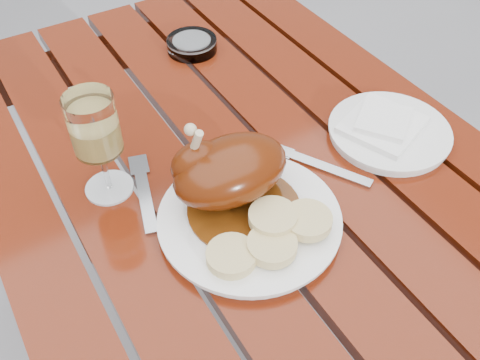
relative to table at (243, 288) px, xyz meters
name	(u,v)px	position (x,y,z in m)	size (l,w,h in m)	color
table	(243,288)	(0.00, 0.00, 0.00)	(0.80, 1.20, 0.75)	maroon
dinner_plate	(249,220)	(-0.06, -0.11, 0.38)	(0.27, 0.27, 0.02)	white
roast_duck	(227,171)	(-0.06, -0.06, 0.44)	(0.18, 0.18, 0.13)	#542709
bread_dumplings	(271,234)	(-0.06, -0.17, 0.41)	(0.19, 0.11, 0.03)	#D7C483
wine_glass	(99,147)	(-0.21, 0.06, 0.46)	(0.08, 0.08, 0.18)	#DEC164
side_plate	(389,132)	(0.25, -0.07, 0.38)	(0.21, 0.21, 0.02)	white
napkin	(382,125)	(0.24, -0.06, 0.40)	(0.13, 0.12, 0.01)	white
ashtray	(192,45)	(0.09, 0.35, 0.39)	(0.10, 0.10, 0.03)	#B2B7BC
fork	(145,196)	(-0.17, 0.02, 0.38)	(0.02, 0.16, 0.01)	gray
knife	(316,164)	(0.10, -0.06, 0.38)	(0.02, 0.19, 0.01)	gray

